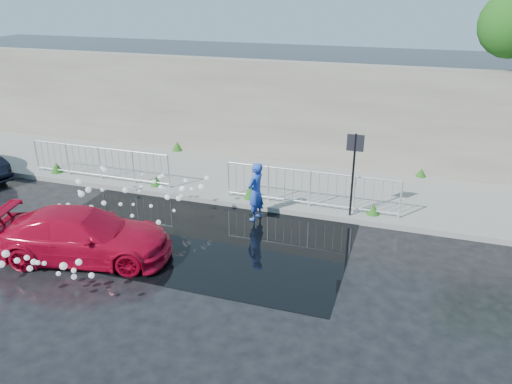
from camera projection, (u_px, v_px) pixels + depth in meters
ground at (162, 249)px, 12.42m from camera, size 90.00×90.00×0.00m
pavement at (233, 177)px, 16.76m from camera, size 30.00×4.00×0.15m
curb at (209, 200)px, 15.01m from camera, size 30.00×0.25×0.16m
retaining_wall at (253, 110)px, 17.98m from camera, size 30.00×0.60×3.50m
puddle at (197, 234)px, 13.14m from camera, size 8.00×5.00×0.01m
sign_post at (354, 162)px, 13.24m from camera, size 0.45×0.06×2.50m
railing_left at (100, 162)px, 16.23m from camera, size 5.05×0.05×1.10m
railing_right at (310, 188)px, 14.19m from camera, size 5.05×0.05×1.10m
weeds at (218, 175)px, 16.24m from camera, size 12.17×3.93×0.45m
water_spray at (106, 211)px, 12.76m from camera, size 3.71×5.56×1.00m
red_car at (83, 235)px, 11.78m from camera, size 4.43×2.59×1.21m
person at (256, 192)px, 13.67m from camera, size 0.54×0.69×1.66m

